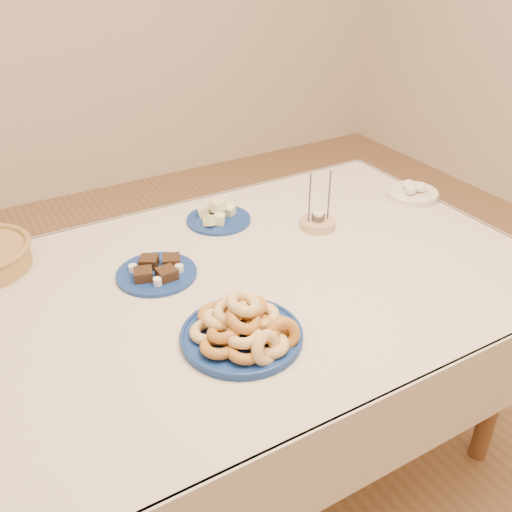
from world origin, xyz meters
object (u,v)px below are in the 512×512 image
Objects in this scene: melon_plate at (218,216)px; candle_holder at (318,222)px; dining_table at (247,308)px; donut_platter at (243,328)px; egg_bowl at (412,193)px; brownie_plate at (157,272)px.

candle_holder reaches higher than melon_plate.
dining_table is 4.78× the size of donut_platter.
candle_holder is (0.49, 0.38, -0.02)m from donut_platter.
dining_table is 0.81m from egg_bowl.
brownie_plate is 1.49× the size of candle_holder.
candle_holder reaches higher than donut_platter.
donut_platter reaches higher than egg_bowl.
candle_holder reaches higher than dining_table.
candle_holder is at bearing -178.38° from egg_bowl.
brownie_plate is 1.35× the size of egg_bowl.
dining_table is at bearing -33.42° from brownie_plate.
egg_bowl is (0.69, -0.20, 0.00)m from melon_plate.
melon_plate is (0.23, 0.59, -0.02)m from donut_platter.
brownie_plate is 1.00m from egg_bowl.
donut_platter is 1.34× the size of melon_plate.
donut_platter is 0.62m from candle_holder.
egg_bowl is (0.78, 0.16, 0.13)m from dining_table.
brownie_plate is (-0.22, 0.14, 0.12)m from dining_table.
melon_plate is 0.37m from brownie_plate.
dining_table is at bearing -104.24° from melon_plate.
melon_plate is at bearing 68.53° from donut_platter.
melon_plate is 0.92× the size of brownie_plate.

